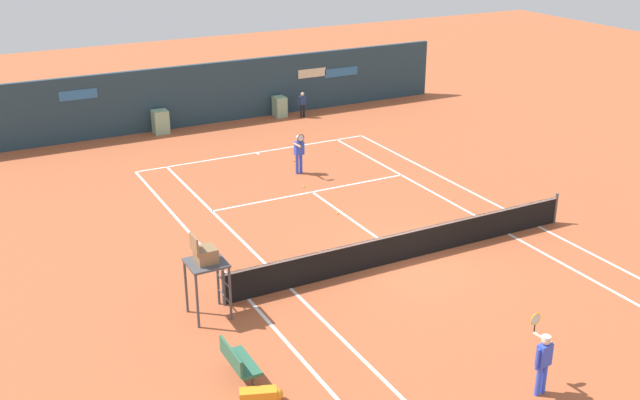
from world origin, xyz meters
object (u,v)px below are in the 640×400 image
object	(u,v)px
player_bench	(238,360)
player_on_baseline	(299,151)
tennis_ball_mid_court	(304,186)
tennis_ball_near_service_line	(337,213)
ball_kid_centre_post	(303,103)
umpire_chair	(206,261)
player_near_side	(543,358)
tennis_ball_by_sideline	(294,161)
equipment_bag	(262,395)

from	to	relation	value
player_bench	player_on_baseline	size ratio (longest dim) A/B	0.71
tennis_ball_mid_court	player_bench	bearing A→B (deg)	-123.65
player_bench	tennis_ball_mid_court	world-z (taller)	player_bench
player_on_baseline	tennis_ball_near_service_line	world-z (taller)	player_on_baseline
player_on_baseline	ball_kid_centre_post	size ratio (longest dim) A/B	1.41
player_bench	tennis_ball_mid_court	distance (m)	12.46
ball_kid_centre_post	tennis_ball_mid_court	xyz separation A→B (m)	(-4.35, -8.79, -0.70)
umpire_chair	player_bench	size ratio (longest dim) A/B	1.87
umpire_chair	player_near_side	distance (m)	8.62
player_on_baseline	tennis_ball_mid_court	bearing A→B (deg)	65.59
player_on_baseline	tennis_ball_by_sideline	bearing A→B (deg)	-112.04
player_near_side	umpire_chair	bearing A→B (deg)	122.91
ball_kid_centre_post	tennis_ball_mid_court	distance (m)	9.83
player_bench	equipment_bag	bearing A→B (deg)	8.22
equipment_bag	umpire_chair	bearing A→B (deg)	86.76
umpire_chair	player_bench	distance (m)	3.25
player_bench	player_on_baseline	world-z (taller)	player_on_baseline
ball_kid_centre_post	tennis_ball_by_sideline	distance (m)	6.82
umpire_chair	equipment_bag	size ratio (longest dim) A/B	2.47
player_on_baseline	player_bench	bearing A→B (deg)	53.19
equipment_bag	tennis_ball_by_sideline	world-z (taller)	equipment_bag
tennis_ball_near_service_line	equipment_bag	bearing A→B (deg)	-127.90
tennis_ball_by_sideline	tennis_ball_near_service_line	world-z (taller)	same
ball_kid_centre_post	player_near_side	bearing A→B (deg)	83.45
player_bench	equipment_bag	world-z (taller)	player_bench
umpire_chair	tennis_ball_mid_court	size ratio (longest dim) A/B	35.17
tennis_ball_mid_court	tennis_ball_near_service_line	xyz separation A→B (m)	(-0.14, -2.89, 0.00)
tennis_ball_mid_court	tennis_ball_near_service_line	size ratio (longest dim) A/B	1.00
umpire_chair	equipment_bag	world-z (taller)	umpire_chair
player_on_baseline	player_near_side	world-z (taller)	player_on_baseline
player_near_side	tennis_ball_near_service_line	world-z (taller)	player_near_side
tennis_ball_mid_court	tennis_ball_by_sideline	size ratio (longest dim) A/B	1.00
umpire_chair	tennis_ball_mid_court	distance (m)	9.94
umpire_chair	tennis_ball_mid_court	world-z (taller)	umpire_chair
equipment_bag	tennis_ball_mid_court	bearing A→B (deg)	59.34
tennis_ball_mid_court	tennis_ball_by_sideline	xyz separation A→B (m)	(0.98, 2.91, 0.00)
umpire_chair	player_on_baseline	world-z (taller)	umpire_chair
player_on_baseline	player_near_side	distance (m)	15.57
equipment_bag	player_on_baseline	world-z (taller)	player_on_baseline
ball_kid_centre_post	tennis_ball_mid_court	world-z (taller)	ball_kid_centre_post
player_on_baseline	tennis_ball_near_service_line	xyz separation A→B (m)	(-0.67, -4.37, -0.91)
player_bench	tennis_ball_by_sideline	world-z (taller)	player_bench
player_bench	tennis_ball_near_service_line	distance (m)	10.09
equipment_bag	player_on_baseline	bearing A→B (deg)	60.49
player_near_side	tennis_ball_near_service_line	size ratio (longest dim) A/B	25.83
umpire_chair	tennis_ball_mid_court	bearing A→B (deg)	138.34
player_bench	tennis_ball_near_service_line	size ratio (longest dim) A/B	18.80
equipment_bag	player_on_baseline	distance (m)	14.80
player_near_side	tennis_ball_by_sideline	distance (m)	17.07
ball_kid_centre_post	equipment_bag	bearing A→B (deg)	68.13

